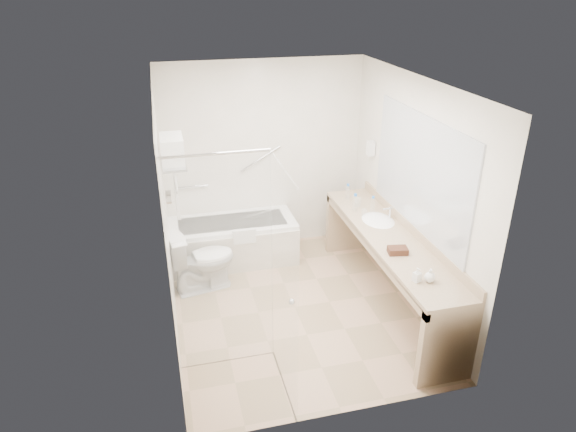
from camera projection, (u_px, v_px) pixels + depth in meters
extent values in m
plane|color=tan|center=(294.00, 307.00, 5.79)|extent=(3.20, 3.20, 0.00)
cube|color=silver|center=(296.00, 82.00, 4.73)|extent=(2.60, 3.20, 0.10)
cube|color=silver|center=(264.00, 158.00, 6.67)|extent=(2.60, 0.10, 2.50)
cube|color=silver|center=(349.00, 290.00, 3.86)|extent=(2.60, 0.10, 2.50)
cube|color=silver|center=(166.00, 219.00, 4.98)|extent=(0.10, 3.20, 2.50)
cube|color=silver|center=(411.00, 194.00, 5.55)|extent=(0.10, 3.20, 2.50)
cube|color=white|center=(233.00, 240.00, 6.67)|extent=(1.60, 0.70, 0.55)
cube|color=beige|center=(237.00, 255.00, 6.36)|extent=(1.60, 0.02, 0.50)
cube|color=white|center=(245.00, 236.00, 6.28)|extent=(0.28, 0.06, 0.18)
cylinder|color=silver|center=(192.00, 187.00, 6.55)|extent=(0.40, 0.03, 0.03)
cylinder|color=silver|center=(261.00, 159.00, 6.62)|extent=(0.53, 0.03, 0.33)
cube|color=silver|center=(223.00, 267.00, 4.55)|extent=(0.90, 0.01, 2.10)
cube|color=silver|center=(284.00, 287.00, 4.25)|extent=(0.02, 0.90, 2.10)
cylinder|color=silver|center=(215.00, 154.00, 4.10)|extent=(0.90, 0.02, 0.02)
sphere|color=silver|center=(292.00, 302.00, 4.15)|extent=(0.05, 0.05, 0.05)
cylinder|color=silver|center=(168.00, 197.00, 3.68)|extent=(0.04, 0.10, 0.10)
cube|color=silver|center=(173.00, 163.00, 5.12)|extent=(0.24, 0.55, 0.02)
cylinder|color=silver|center=(175.00, 183.00, 5.22)|extent=(0.02, 0.55, 0.02)
cube|color=white|center=(177.00, 198.00, 5.28)|extent=(0.03, 0.42, 0.32)
cube|color=white|center=(173.00, 157.00, 5.10)|extent=(0.22, 0.40, 0.08)
cube|color=white|center=(172.00, 149.00, 5.06)|extent=(0.22, 0.40, 0.08)
cube|color=white|center=(171.00, 141.00, 5.03)|extent=(0.22, 0.40, 0.08)
cube|color=tan|center=(390.00, 238.00, 5.54)|extent=(0.55, 2.70, 0.05)
cube|color=tan|center=(413.00, 229.00, 5.56)|extent=(0.03, 2.70, 0.10)
cube|color=tan|center=(368.00, 245.00, 5.51)|extent=(0.04, 2.70, 0.08)
cube|color=tan|center=(447.00, 346.00, 4.57)|extent=(0.55, 0.08, 0.80)
cube|color=tan|center=(347.00, 222.00, 6.87)|extent=(0.55, 0.08, 0.80)
ellipsoid|color=white|center=(378.00, 223.00, 5.90)|extent=(0.40, 0.52, 0.14)
cylinder|color=silver|center=(390.00, 213.00, 5.88)|extent=(0.03, 0.03, 0.14)
cube|color=#B4BAC1|center=(420.00, 173.00, 5.29)|extent=(0.02, 2.00, 1.20)
cube|color=silver|center=(371.00, 148.00, 6.38)|extent=(0.08, 0.10, 0.18)
imported|color=white|center=(202.00, 260.00, 6.00)|extent=(0.84, 0.58, 0.75)
cube|color=#462719|center=(398.00, 250.00, 5.17)|extent=(0.21, 0.16, 0.06)
imported|color=silver|center=(417.00, 278.00, 4.69)|extent=(0.11, 0.15, 0.06)
imported|color=silver|center=(430.00, 277.00, 4.68)|extent=(0.12, 0.15, 0.10)
cylinder|color=silver|center=(355.00, 204.00, 6.08)|extent=(0.07, 0.07, 0.19)
cylinder|color=blue|center=(356.00, 195.00, 6.03)|extent=(0.04, 0.04, 0.03)
cylinder|color=silver|center=(373.00, 205.00, 6.07)|extent=(0.06, 0.06, 0.17)
cylinder|color=blue|center=(373.00, 197.00, 6.03)|extent=(0.03, 0.03, 0.03)
cylinder|color=silver|center=(348.00, 192.00, 6.42)|extent=(0.06, 0.06, 0.17)
cylinder|color=blue|center=(348.00, 185.00, 6.38)|extent=(0.03, 0.03, 0.03)
cylinder|color=silver|center=(364.00, 212.00, 5.98)|extent=(0.08, 0.08, 0.08)
cylinder|color=silver|center=(358.00, 202.00, 6.23)|extent=(0.10, 0.10, 0.10)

